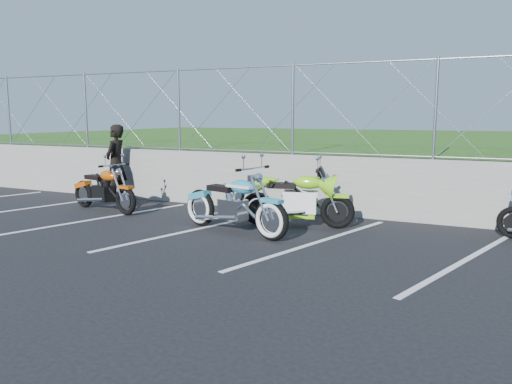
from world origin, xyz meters
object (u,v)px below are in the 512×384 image
at_px(sportbike_green, 299,202).
at_px(person_standing, 116,163).
at_px(naked_orange, 105,191).
at_px(cruiser_turquoise, 235,206).

bearing_deg(sportbike_green, person_standing, 157.39).
bearing_deg(naked_orange, cruiser_turquoise, 2.43).
distance_m(cruiser_turquoise, naked_orange, 3.73).
relative_size(cruiser_turquoise, naked_orange, 1.14).
xyz_separation_m(naked_orange, person_standing, (-0.75, 1.29, 0.50)).
relative_size(cruiser_turquoise, sportbike_green, 1.12).
relative_size(sportbike_green, person_standing, 1.14).
xyz_separation_m(naked_orange, sportbike_green, (4.55, 0.36, 0.03)).
bearing_deg(naked_orange, person_standing, 132.46).
height_order(naked_orange, person_standing, person_standing).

